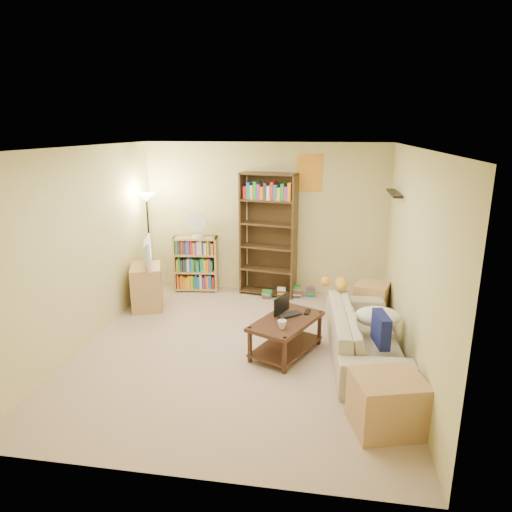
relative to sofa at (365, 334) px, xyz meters
name	(u,v)px	position (x,y,z in m)	size (l,w,h in m)	color
room	(239,224)	(-1.53, -0.05, 1.33)	(4.50, 4.54, 2.52)	#C4A993
sofa	(365,334)	(0.00, 0.00, 0.00)	(0.95, 2.09, 0.59)	#BCAE9C
navy_pillow	(381,329)	(0.13, -0.43, 0.27)	(0.39, 0.12, 0.35)	navy
cream_blanket	(377,317)	(0.14, 0.06, 0.21)	(0.55, 0.39, 0.23)	white
tabby_cat	(338,283)	(-0.32, 0.76, 0.38)	(0.47, 0.19, 0.16)	gold
coffee_table	(286,331)	(-0.95, -0.06, 0.00)	(0.93, 1.15, 0.45)	#43231A
laptop	(292,316)	(-0.89, 0.03, 0.17)	(0.38, 0.37, 0.03)	black
laptop_screen	(282,304)	(-1.03, 0.09, 0.29)	(0.01, 0.34, 0.22)	white
mug	(282,324)	(-0.98, -0.33, 0.20)	(0.14, 0.14, 0.10)	white
tv_remote	(307,312)	(-0.71, 0.20, 0.16)	(0.06, 0.18, 0.02)	black
tv_stand	(147,287)	(-3.24, 1.11, 0.04)	(0.45, 0.63, 0.67)	tan
television	(144,253)	(-3.24, 1.11, 0.59)	(0.35, 0.73, 0.43)	black
tall_bookshelf	(268,232)	(-1.46, 2.00, 0.78)	(0.95, 0.46, 2.03)	#422F19
short_bookshelf	(196,264)	(-2.70, 2.00, 0.17)	(0.76, 0.38, 0.94)	tan
desk_fan	(197,224)	(-2.64, 1.95, 0.88)	(0.33, 0.19, 0.45)	silver
floor_lamp	(148,215)	(-3.34, 1.57, 1.07)	(0.29, 0.29, 1.72)	black
side_table	(371,300)	(0.18, 1.27, -0.04)	(0.45, 0.45, 0.52)	tan
end_cabinet	(387,403)	(0.11, -1.39, -0.04)	(0.63, 0.52, 0.52)	tan
book_stacks	(290,292)	(-1.07, 1.90, -0.21)	(0.87, 0.34, 0.20)	red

